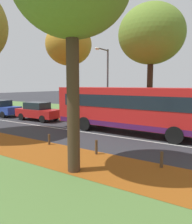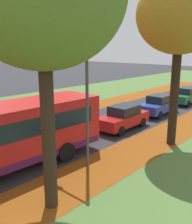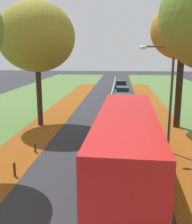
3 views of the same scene
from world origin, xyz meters
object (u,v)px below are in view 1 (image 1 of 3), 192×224
tree_right_mid (69,45)px  bollard_fifth (49,139)px  bollard_fourth (96,147)px  streetlamp_right (106,78)px  bus (130,107)px  car_red_lead (38,111)px  bollard_third (162,160)px  car_blue_following (1,108)px  tree_right_near (151,35)px

tree_right_mid → bollard_fifth: tree_right_mid is taller
bollard_fourth → streetlamp_right: streetlamp_right is taller
bollard_fifth → bus: 5.79m
bollard_fourth → streetlamp_right: bearing=27.4°
streetlamp_right → car_red_lead: 6.81m
tree_right_mid → bollard_fourth: 14.54m
bollard_third → bus: bus is taller
car_blue_following → tree_right_near: bearing=-75.6°
bollard_fourth → tree_right_near: bearing=3.9°
tree_right_near → bollard_fifth: size_ratio=16.12×
bollard_third → car_red_lead: bearing=67.1°
bollard_third → bollard_fifth: bearing=90.0°
tree_right_near → car_blue_following: tree_right_near is taller
bus → car_blue_following: bus is taller
tree_right_near → bus: 6.45m
bollard_third → streetlamp_right: bearing=42.9°
bollard_third → bollard_fourth: 2.98m
tree_right_near → car_blue_following: size_ratio=2.18×
bollard_fourth → streetlamp_right: size_ratio=0.11×
bus → car_blue_following: size_ratio=2.45×
bollard_fifth → car_red_lead: car_red_lead is taller
tree_right_near → bus: bearing=-179.9°
car_blue_following → bollard_fifth: bearing=-113.4°
tree_right_mid → streetlamp_right: (-1.89, -5.37, -3.32)m
streetlamp_right → bus: 4.32m
bollard_fourth → bollard_fifth: bearing=90.0°
tree_right_near → car_blue_following: 15.91m
car_red_lead → car_blue_following: same height
tree_right_mid → streetlamp_right: bearing=-109.4°
bollard_third → bollard_fourth: (-0.00, 2.98, 0.02)m
tree_right_mid → car_blue_following: 9.34m
tree_right_near → car_blue_following: (-3.66, 14.20, -6.17)m
streetlamp_right → car_red_lead: bearing=108.2°
car_blue_following → bollard_fourth: bearing=-109.1°
bollard_fourth → car_red_lead: bearing=61.0°
bollard_third → bus: size_ratio=0.06×
tree_right_near → bus: (-3.70, -0.01, -5.28)m
bollard_third → car_red_lead: car_red_lead is taller
bollard_fifth → car_blue_following: 12.90m
car_blue_following → car_red_lead: bearing=-88.1°
bollard_fourth → streetlamp_right: 8.82m
bollard_third → bus: bearing=35.1°
tree_right_near → bollard_fourth: (-8.79, -0.61, -6.65)m
tree_right_near → bollard_fifth: bearing=164.9°
tree_right_near → streetlamp_right: (-1.56, 3.14, -3.25)m
bollard_fourth → car_blue_following: (5.13, 14.80, 0.48)m
tree_right_near → tree_right_mid: 8.52m
streetlamp_right → bus: streetlamp_right is taller
car_red_lead → bollard_third: bearing=-112.9°
bollard_fifth → bus: bearing=-25.1°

